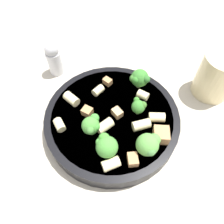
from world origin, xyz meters
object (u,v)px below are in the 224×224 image
(rigatoni_7, at_px, (157,117))
(rigatoni_4, at_px, (141,125))
(drinking_glass, at_px, (216,78))
(chicken_chunk_3, at_px, (161,135))
(broccoli_floret_0, at_px, (148,145))
(rigatoni_1, at_px, (105,126))
(rigatoni_6, at_px, (98,90))
(broccoli_floret_4, at_px, (106,146))
(chicken_chunk_2, at_px, (117,113))
(rigatoni_5, at_px, (143,95))
(chicken_chunk_1, at_px, (106,82))
(broccoli_floret_1, at_px, (139,104))
(pepper_shaker, at_px, (54,58))
(rigatoni_2, at_px, (72,99))
(rigatoni_3, at_px, (59,125))
(rigatoni_0, at_px, (111,164))
(chicken_chunk_4, at_px, (133,160))
(chicken_chunk_0, at_px, (87,111))
(pasta_bowl, at_px, (112,119))
(broccoli_floret_2, at_px, (91,125))

(rigatoni_7, bearing_deg, rigatoni_4, 22.34)
(drinking_glass, bearing_deg, chicken_chunk_3, 39.03)
(broccoli_floret_0, relative_size, rigatoni_1, 1.36)
(rigatoni_6, height_order, drinking_glass, drinking_glass)
(broccoli_floret_4, xyz_separation_m, chicken_chunk_2, (-0.03, -0.07, -0.02))
(rigatoni_5, height_order, chicken_chunk_1, rigatoni_5)
(broccoli_floret_1, relative_size, rigatoni_7, 1.11)
(chicken_chunk_2, xyz_separation_m, pepper_shaker, (0.11, -0.15, 0.00))
(rigatoni_1, height_order, rigatoni_4, same)
(rigatoni_2, xyz_separation_m, pepper_shaker, (0.03, -0.11, -0.00))
(rigatoni_5, bearing_deg, rigatoni_3, 16.80)
(rigatoni_2, height_order, chicken_chunk_2, rigatoni_2)
(rigatoni_0, bearing_deg, chicken_chunk_4, -174.24)
(rigatoni_6, bearing_deg, pepper_shaker, -48.96)
(broccoli_floret_0, xyz_separation_m, chicken_chunk_3, (-0.03, -0.02, -0.01))
(broccoli_floret_4, relative_size, pepper_shaker, 0.50)
(rigatoni_7, bearing_deg, broccoli_floret_4, 28.38)
(rigatoni_5, height_order, chicken_chunk_2, rigatoni_5)
(rigatoni_2, relative_size, chicken_chunk_2, 1.55)
(broccoli_floret_0, relative_size, broccoli_floret_4, 1.02)
(rigatoni_3, distance_m, chicken_chunk_1, 0.12)
(rigatoni_7, relative_size, chicken_chunk_3, 1.03)
(rigatoni_0, relative_size, chicken_chunk_0, 1.59)
(chicken_chunk_0, xyz_separation_m, chicken_chunk_4, (-0.06, 0.10, 0.00))
(pasta_bowl, bearing_deg, rigatoni_4, 146.20)
(rigatoni_2, bearing_deg, rigatoni_1, 130.50)
(rigatoni_6, bearing_deg, rigatoni_3, 43.55)
(rigatoni_0, bearing_deg, broccoli_floret_4, -80.11)
(chicken_chunk_1, bearing_deg, rigatoni_7, 129.75)
(rigatoni_2, height_order, chicken_chunk_1, rigatoni_2)
(rigatoni_6, distance_m, chicken_chunk_3, 0.14)
(pasta_bowl, bearing_deg, chicken_chunk_4, 103.41)
(rigatoni_7, distance_m, chicken_chunk_3, 0.03)
(rigatoni_1, relative_size, chicken_chunk_1, 1.77)
(rigatoni_4, xyz_separation_m, chicken_chunk_1, (0.05, -0.10, -0.00))
(broccoli_floret_4, xyz_separation_m, pepper_shaker, (0.09, -0.22, -0.01))
(broccoli_floret_0, height_order, rigatoni_1, broccoli_floret_0)
(chicken_chunk_4, bearing_deg, pasta_bowl, -76.59)
(pasta_bowl, xyz_separation_m, drinking_glass, (-0.21, -0.06, 0.02))
(broccoli_floret_1, height_order, drinking_glass, drinking_glass)
(chicken_chunk_3, bearing_deg, broccoli_floret_2, -12.46)
(broccoli_floret_2, bearing_deg, rigatoni_1, -168.66)
(rigatoni_6, height_order, chicken_chunk_2, rigatoni_6)
(rigatoni_1, bearing_deg, broccoli_floret_1, -154.33)
(pepper_shaker, bearing_deg, broccoli_floret_4, 111.84)
(rigatoni_3, xyz_separation_m, rigatoni_6, (-0.07, -0.07, -0.00))
(rigatoni_0, bearing_deg, rigatoni_6, -87.21)
(drinking_glass, bearing_deg, broccoli_floret_4, 28.95)
(rigatoni_3, height_order, chicken_chunk_0, rigatoni_3)
(rigatoni_3, distance_m, rigatoni_6, 0.10)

